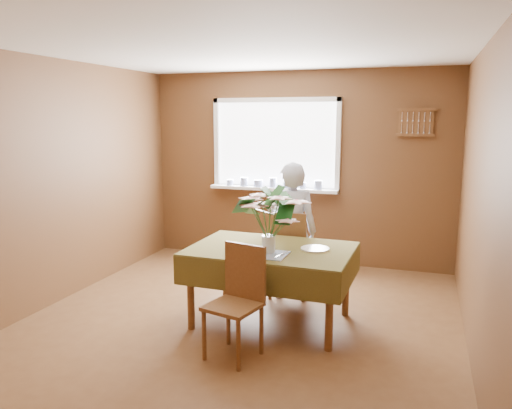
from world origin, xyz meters
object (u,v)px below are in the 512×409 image
(chair_far, at_px, (288,251))
(seated_woman, at_px, (292,231))
(flower_bouquet, at_px, (269,214))
(chair_near, at_px, (238,295))
(dining_table, at_px, (271,257))

(chair_far, xyz_separation_m, seated_woman, (0.04, 0.01, 0.22))
(seated_woman, distance_m, flower_bouquet, 0.91)
(chair_near, relative_size, flower_bouquet, 1.45)
(dining_table, distance_m, seated_woman, 0.69)
(chair_far, bearing_deg, dining_table, 84.00)
(seated_woman, bearing_deg, dining_table, 79.69)
(dining_table, xyz_separation_m, chair_far, (-0.02, 0.68, -0.12))
(flower_bouquet, bearing_deg, seated_woman, 90.64)
(chair_near, xyz_separation_m, seated_woman, (0.08, 1.37, 0.24))
(chair_far, relative_size, seated_woman, 0.64)
(dining_table, height_order, flower_bouquet, flower_bouquet)
(chair_far, bearing_deg, flower_bouquet, 85.32)
(seated_woman, xyz_separation_m, flower_bouquet, (0.01, -0.85, 0.34))
(chair_far, distance_m, flower_bouquet, 1.01)
(chair_near, xyz_separation_m, flower_bouquet, (0.09, 0.53, 0.57))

